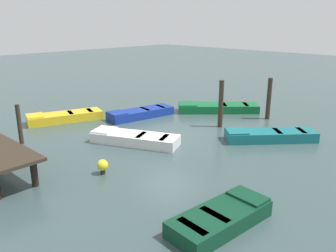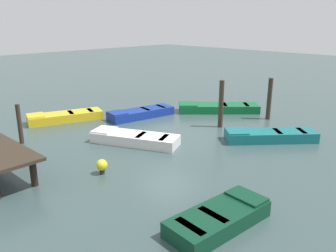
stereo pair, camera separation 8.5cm
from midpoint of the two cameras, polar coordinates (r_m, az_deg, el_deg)
ground_plane at (r=14.79m, az=-0.16°, el=-1.30°), size 80.00×80.00×0.00m
rowboat_blue at (r=17.30m, az=-4.72°, el=2.13°), size 1.57×3.49×0.46m
rowboat_teal at (r=14.52m, az=16.25°, el=-1.47°), size 3.14×3.35×0.46m
rowboat_white at (r=13.64m, az=-5.75°, el=-2.04°), size 3.56×2.43×0.46m
rowboat_yellow at (r=17.34m, az=-16.83°, el=1.47°), size 2.08×3.59×0.46m
rowboat_dark_green at (r=8.50m, az=8.41°, el=-14.71°), size 1.29×2.73×0.46m
rowboat_green at (r=18.51m, az=8.00°, el=3.01°), size 3.75×3.76×0.46m
mooring_piling_near_left at (r=15.66m, az=8.54°, el=3.61°), size 0.21×0.21×2.13m
mooring_piling_near_right at (r=17.47m, az=16.14°, el=4.33°), size 0.22×0.22×2.02m
mooring_piling_far_right at (r=14.61m, az=-23.42°, el=0.26°), size 0.17×0.17×1.58m
marker_buoy at (r=11.14m, az=-10.95°, el=-6.41°), size 0.36×0.36×0.48m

